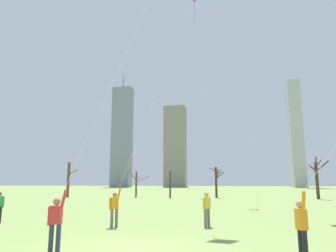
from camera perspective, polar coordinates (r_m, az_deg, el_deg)
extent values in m
plane|color=#7A934C|center=(10.76, -7.27, -21.36)|extent=(400.00, 400.00, 0.00)
cylinder|color=black|center=(9.52, 23.16, -19.51)|extent=(0.14, 0.14, 0.85)
cylinder|color=black|center=(9.32, 23.79, -19.68)|extent=(0.14, 0.14, 0.85)
cube|color=orange|center=(9.33, 23.16, -15.40)|extent=(0.28, 0.38, 0.54)
sphere|color=tan|center=(9.29, 22.98, -13.01)|extent=(0.22, 0.22, 0.22)
cylinder|color=orange|center=(9.52, 22.60, -15.52)|extent=(0.09, 0.09, 0.55)
cylinder|color=orange|center=(9.10, 23.53, -12.52)|extent=(0.14, 0.22, 0.56)
cylinder|color=#33384C|center=(10.47, -20.61, -18.77)|extent=(0.14, 0.14, 0.85)
cylinder|color=#33384C|center=(10.38, -19.44, -18.91)|extent=(0.14, 0.14, 0.85)
cube|color=red|center=(10.34, -19.78, -15.04)|extent=(0.37, 0.25, 0.54)
sphere|color=#9E7051|center=(10.31, -19.64, -12.88)|extent=(0.22, 0.22, 0.22)
cylinder|color=red|center=(10.42, -20.89, -15.11)|extent=(0.09, 0.09, 0.55)
cylinder|color=red|center=(10.22, -18.51, -12.51)|extent=(0.21, 0.12, 0.56)
cylinder|color=silver|center=(9.82, -6.90, 14.70)|extent=(4.35, 0.88, 8.75)
cylinder|color=#726656|center=(15.62, -10.23, -16.24)|extent=(0.14, 0.14, 0.85)
cylinder|color=#726656|center=(15.66, -9.41, -16.24)|extent=(0.14, 0.14, 0.85)
cube|color=orange|center=(15.58, -9.74, -13.70)|extent=(0.39, 0.35, 0.54)
sphere|color=#9E7051|center=(15.56, -9.69, -12.27)|extent=(0.22, 0.22, 0.22)
cylinder|color=orange|center=(15.54, -10.52, -13.81)|extent=(0.09, 0.09, 0.55)
cylinder|color=orange|center=(15.60, -8.91, -11.98)|extent=(0.22, 0.19, 0.56)
cylinder|color=purple|center=(21.89, 4.80, 19.95)|extent=(0.02, 0.02, 1.81)
cylinder|color=silver|center=(18.07, -0.77, 9.30)|extent=(3.49, 4.04, 12.60)
cylinder|color=black|center=(18.99, -28.35, -14.12)|extent=(0.14, 0.14, 0.85)
sphere|color=brown|center=(18.90, -28.39, -10.83)|extent=(0.22, 0.22, 0.22)
cylinder|color=#338C4C|center=(18.98, -27.88, -12.15)|extent=(0.09, 0.09, 0.55)
cylinder|color=#726656|center=(15.76, 7.42, -16.26)|extent=(0.14, 0.14, 0.85)
cylinder|color=#726656|center=(15.60, 6.85, -16.33)|extent=(0.14, 0.14, 0.85)
cube|color=yellow|center=(15.62, 7.08, -13.76)|extent=(0.37, 0.39, 0.54)
sphere|color=tan|center=(15.60, 7.05, -12.33)|extent=(0.22, 0.22, 0.22)
cylinder|color=yellow|center=(15.78, 7.62, -13.83)|extent=(0.09, 0.09, 0.55)
cylinder|color=yellow|center=(15.47, 6.54, -13.93)|extent=(0.09, 0.09, 0.55)
cylinder|color=silver|center=(28.63, 15.36, 10.25)|extent=(0.71, 3.06, 23.84)
cylinder|color=#3F3833|center=(25.40, 16.05, -14.54)|extent=(0.10, 0.10, 0.08)
cylinder|color=silver|center=(41.70, 7.33, 7.70)|extent=(2.34, 0.31, 29.77)
cylinder|color=#3F3833|center=(39.68, 6.10, -13.22)|extent=(0.10, 0.10, 0.08)
cylinder|color=silver|center=(28.73, 26.17, 10.39)|extent=(0.34, 6.21, 23.36)
cylinder|color=#423326|center=(45.15, 8.79, -10.14)|extent=(0.32, 0.32, 4.27)
cylinder|color=#423326|center=(44.70, 9.00, -8.51)|extent=(0.62, 1.06, 1.07)
cylinder|color=#423326|center=(44.67, 9.20, -8.66)|extent=(0.88, 1.07, 1.22)
cylinder|color=#423326|center=(44.54, 9.44, -8.90)|extent=(1.27, 1.32, 0.98)
cylinder|color=#423326|center=(45.71, 8.61, -8.34)|extent=(0.42, 1.16, 1.05)
cylinder|color=#423326|center=(45.35, 8.14, -7.88)|extent=(1.01, 0.38, 0.54)
cylinder|color=brown|center=(48.75, -17.76, -9.34)|extent=(0.42, 0.42, 5.03)
cylinder|color=brown|center=(48.37, -17.71, -6.72)|extent=(0.50, 1.03, 0.93)
cylinder|color=brown|center=(48.08, -17.00, -8.05)|extent=(1.78, 0.80, 0.74)
cylinder|color=brown|center=(49.33, -17.51, -8.43)|extent=(0.45, 1.26, 0.74)
cylinder|color=#423326|center=(45.21, 25.58, -8.99)|extent=(0.41, 0.41, 4.71)
cylinder|color=#423326|center=(45.86, 25.04, -7.14)|extent=(0.50, 1.43, 0.66)
cylinder|color=#423326|center=(44.50, 24.92, -6.95)|extent=(1.23, 1.42, 0.79)
cylinder|color=#423326|center=(45.26, 26.38, -6.56)|extent=(1.67, 0.59, 1.50)
cylinder|color=#423326|center=(44.46, 25.40, -5.94)|extent=(0.51, 1.78, 1.16)
cylinder|color=#423326|center=(45.73, 25.77, -6.16)|extent=(1.03, 0.94, 0.97)
cylinder|color=#423326|center=(44.66, 0.40, -10.64)|extent=(0.25, 0.25, 3.68)
cylinder|color=#423326|center=(44.11, 0.47, -10.07)|extent=(0.43, 1.12, 1.10)
cylinder|color=#423326|center=(45.22, 0.20, -9.68)|extent=(0.61, 1.10, 0.59)
cylinder|color=#423326|center=(45.15, 0.70, -8.31)|extent=(0.36, 1.07, 0.87)
cylinder|color=brown|center=(47.17, -5.83, -10.53)|extent=(0.27, 0.27, 3.75)
cylinder|color=brown|center=(47.00, -6.24, -9.36)|extent=(0.66, 0.66, 0.77)
cylinder|color=brown|center=(47.47, -6.18, -9.38)|extent=(0.87, 0.51, 0.86)
cylinder|color=brown|center=(47.38, -4.68, -9.63)|extent=(1.72, 1.05, 0.86)
cylinder|color=brown|center=(46.56, -5.61, -9.53)|extent=(0.79, 1.15, 0.64)
cube|color=#B2B2B7|center=(147.40, 22.21, -1.31)|extent=(5.13, 10.85, 46.47)
cube|color=gray|center=(154.89, -8.41, -1.87)|extent=(9.48, 5.55, 49.19)
cylinder|color=#99999E|center=(161.30, -8.15, 7.95)|extent=(0.80, 0.80, 6.44)
cube|color=gray|center=(153.73, 1.33, -3.69)|extent=(10.43, 7.13, 39.74)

